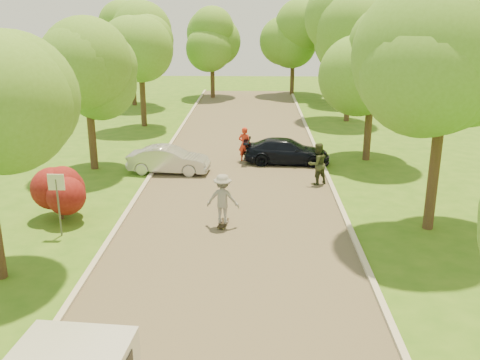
# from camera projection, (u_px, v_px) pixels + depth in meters

# --- Properties ---
(ground) EXTENTS (100.00, 100.00, 0.00)m
(ground) POSITION_uv_depth(u_px,v_px,m) (226.00, 299.00, 14.14)
(ground) COLOR #316117
(ground) RESTS_ON ground
(road) EXTENTS (8.00, 60.00, 0.01)m
(road) POSITION_uv_depth(u_px,v_px,m) (237.00, 197.00, 21.76)
(road) COLOR #4C4438
(road) RESTS_ON ground
(curb_left) EXTENTS (0.18, 60.00, 0.12)m
(curb_left) POSITION_uv_depth(u_px,v_px,m) (138.00, 195.00, 21.86)
(curb_left) COLOR #B2AD9E
(curb_left) RESTS_ON ground
(curb_right) EXTENTS (0.18, 60.00, 0.12)m
(curb_right) POSITION_uv_depth(u_px,v_px,m) (336.00, 197.00, 21.63)
(curb_right) COLOR #B2AD9E
(curb_right) RESTS_ON ground
(street_sign) EXTENTS (0.55, 0.06, 2.17)m
(street_sign) POSITION_uv_depth(u_px,v_px,m) (57.00, 192.00, 17.64)
(street_sign) COLOR #59595E
(street_sign) RESTS_ON ground
(red_shrub) EXTENTS (1.70, 1.70, 1.95)m
(red_shrub) POSITION_uv_depth(u_px,v_px,m) (60.00, 190.00, 19.22)
(red_shrub) COLOR #382619
(red_shrub) RESTS_ON ground
(tree_l_midb) EXTENTS (4.30, 4.20, 6.62)m
(tree_l_midb) POSITION_uv_depth(u_px,v_px,m) (91.00, 72.00, 24.37)
(tree_l_midb) COLOR #382619
(tree_l_midb) RESTS_ON ground
(tree_l_far) EXTENTS (4.92, 4.80, 7.79)m
(tree_l_far) POSITION_uv_depth(u_px,v_px,m) (143.00, 40.00, 33.62)
(tree_l_far) COLOR #382619
(tree_l_far) RESTS_ON ground
(tree_r_mida) EXTENTS (5.13, 5.00, 7.95)m
(tree_r_mida) POSITION_uv_depth(u_px,v_px,m) (453.00, 68.00, 17.03)
(tree_r_mida) COLOR #382619
(tree_r_mida) RESTS_ON ground
(tree_r_midb) EXTENTS (4.51, 4.40, 7.01)m
(tree_r_midb) POSITION_uv_depth(u_px,v_px,m) (377.00, 62.00, 25.81)
(tree_r_midb) COLOR #382619
(tree_r_midb) RESTS_ON ground
(tree_r_far) EXTENTS (5.33, 5.20, 8.34)m
(tree_r_far) POSITION_uv_depth(u_px,v_px,m) (355.00, 33.00, 35.03)
(tree_r_far) COLOR #382619
(tree_r_far) RESTS_ON ground
(tree_bg_a) EXTENTS (5.12, 5.00, 7.72)m
(tree_bg_a) POSITION_uv_depth(u_px,v_px,m) (133.00, 37.00, 41.35)
(tree_bg_a) COLOR #382619
(tree_bg_a) RESTS_ON ground
(tree_bg_b) EXTENTS (5.12, 5.00, 7.95)m
(tree_bg_b) POSITION_uv_depth(u_px,v_px,m) (350.00, 33.00, 42.71)
(tree_bg_b) COLOR #382619
(tree_bg_b) RESTS_ON ground
(tree_bg_c) EXTENTS (4.92, 4.80, 7.33)m
(tree_bg_c) POSITION_uv_depth(u_px,v_px,m) (214.00, 38.00, 45.08)
(tree_bg_c) COLOR #382619
(tree_bg_c) RESTS_ON ground
(tree_bg_d) EXTENTS (5.12, 5.00, 7.72)m
(tree_bg_d) POSITION_uv_depth(u_px,v_px,m) (296.00, 34.00, 46.70)
(tree_bg_d) COLOR #382619
(tree_bg_d) RESTS_ON ground
(silver_sedan) EXTENTS (3.88, 1.64, 1.25)m
(silver_sedan) POSITION_uv_depth(u_px,v_px,m) (169.00, 160.00, 24.93)
(silver_sedan) COLOR #B3B4B9
(silver_sedan) RESTS_ON ground
(dark_sedan) EXTENTS (4.34, 1.98, 1.23)m
(dark_sedan) POSITION_uv_depth(u_px,v_px,m) (287.00, 151.00, 26.47)
(dark_sedan) COLOR black
(dark_sedan) RESTS_ON ground
(longboard) EXTENTS (0.38, 0.94, 0.11)m
(longboard) POSITION_uv_depth(u_px,v_px,m) (223.00, 223.00, 18.90)
(longboard) COLOR black
(longboard) RESTS_ON ground
(skateboarder) EXTENTS (1.24, 0.82, 1.79)m
(skateboarder) POSITION_uv_depth(u_px,v_px,m) (223.00, 199.00, 18.62)
(skateboarder) COLOR gray
(skateboarder) RESTS_ON longboard
(person_striped) EXTENTS (0.73, 0.59, 1.75)m
(person_striped) POSITION_uv_depth(u_px,v_px,m) (245.00, 144.00, 26.73)
(person_striped) COLOR #B72C1B
(person_striped) RESTS_ON ground
(person_olive) EXTENTS (1.13, 1.05, 1.85)m
(person_olive) POSITION_uv_depth(u_px,v_px,m) (317.00, 164.00, 23.17)
(person_olive) COLOR #2F3620
(person_olive) RESTS_ON ground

